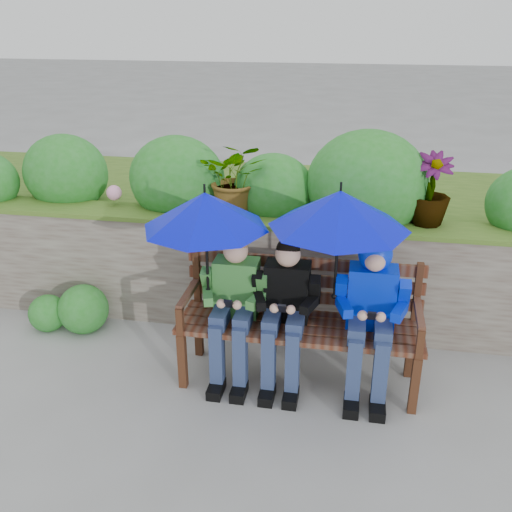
% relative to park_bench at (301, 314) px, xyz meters
% --- Properties ---
extents(ground, '(60.00, 60.00, 0.00)m').
position_rel_park_bench_xyz_m(ground, '(-0.37, 0.03, -0.55)').
color(ground, slate).
rests_on(ground, ground).
extents(garden_backdrop, '(8.00, 2.83, 1.81)m').
position_rel_park_bench_xyz_m(garden_backdrop, '(-0.39, 1.64, 0.07)').
color(garden_backdrop, brown).
rests_on(garden_backdrop, ground).
extents(park_bench, '(1.84, 0.54, 0.97)m').
position_rel_park_bench_xyz_m(park_bench, '(0.00, 0.00, 0.00)').
color(park_bench, '#3E2112').
rests_on(park_bench, ground).
extents(boy_left, '(0.50, 0.58, 1.16)m').
position_rel_park_bench_xyz_m(boy_left, '(-0.50, -0.09, 0.10)').
color(boy_left, '#297E2C').
rests_on(boy_left, ground).
extents(boy_middle, '(0.50, 0.58, 1.16)m').
position_rel_park_bench_xyz_m(boy_middle, '(-0.11, -0.09, 0.10)').
color(boy_middle, black).
rests_on(boy_middle, ground).
extents(boy_right, '(0.53, 0.64, 1.20)m').
position_rel_park_bench_xyz_m(boy_right, '(0.52, -0.08, 0.16)').
color(boy_right, '#052ED1').
rests_on(boy_right, ground).
extents(umbrella_left, '(0.92, 0.92, 0.85)m').
position_rel_park_bench_xyz_m(umbrella_left, '(-0.69, -0.11, 0.82)').
color(umbrella_left, '#0007CE').
rests_on(umbrella_left, ground).
extents(umbrella_right, '(0.99, 0.99, 0.88)m').
position_rel_park_bench_xyz_m(umbrella_right, '(0.25, -0.07, 0.87)').
color(umbrella_right, '#0007CE').
rests_on(umbrella_right, ground).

